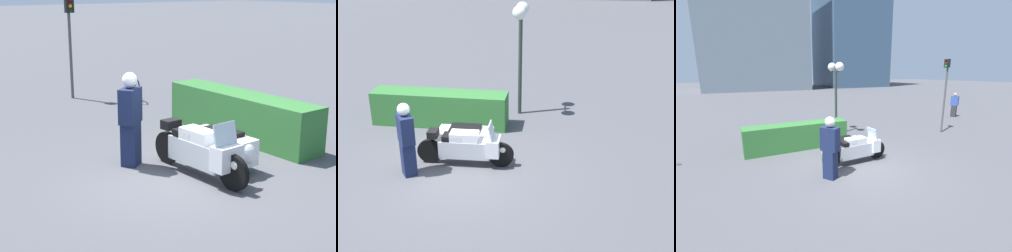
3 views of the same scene
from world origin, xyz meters
The scene contains 9 objects.
ground_plane centered at (0.00, 0.00, 0.00)m, with size 160.00×160.00×0.00m, color #4C4C51.
police_motorcycle centered at (0.14, 0.71, 0.46)m, with size 2.46×1.25×1.15m.
officer_rider centered at (-1.12, -0.34, 0.97)m, with size 0.53×0.58×1.84m.
hedge_bush_curbside centered at (-1.22, 2.74, 0.52)m, with size 4.12×0.84×1.04m, color #337033.
twin_lamp_post centered at (1.09, 3.96, 2.88)m, with size 0.41×1.24×3.51m.
traffic_light_near centered at (6.14, 1.84, 2.40)m, with size 0.23×0.27×3.68m.
pedestrian_bystander centered at (10.46, 4.42, 0.84)m, with size 0.46×0.55×1.67m.
office_building_main centered at (1.52, 38.86, 13.32)m, with size 17.33×10.91×26.64m, color slate.
office_building_side centered at (21.97, 40.88, 17.21)m, with size 13.48×12.57×34.43m, color #3D5670.
Camera 3 is at (-3.55, -5.95, 3.03)m, focal length 24.00 mm.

